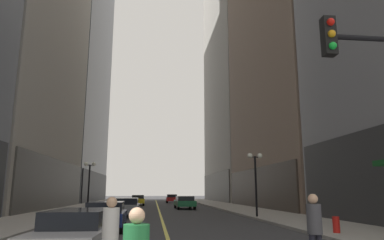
{
  "coord_description": "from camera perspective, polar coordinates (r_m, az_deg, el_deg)",
  "views": [
    {
      "loc": [
        -0.61,
        -3.11,
        1.82
      ],
      "look_at": [
        2.21,
        22.71,
        7.11
      ],
      "focal_mm": 32.75,
      "sensor_mm": 36.0,
      "label": 1
    }
  ],
  "objects": [
    {
      "name": "street_lamp_right_mid",
      "position": [
        24.83,
        10.28,
        -8.01
      ],
      "size": [
        1.06,
        0.36,
        4.43
      ],
      "color": "black",
      "rests_on": "ground"
    },
    {
      "name": "pedestrian_in_white_shirt",
      "position": [
        7.74,
        -13.14,
        -17.36
      ],
      "size": [
        0.39,
        0.39,
        1.71
      ],
      "color": "black",
      "rests_on": "ground"
    },
    {
      "name": "fire_hydrant_right",
      "position": [
        16.12,
        22.45,
        -15.74
      ],
      "size": [
        0.28,
        0.28,
        0.8
      ],
      "primitive_type": "cylinder",
      "color": "red",
      "rests_on": "ground"
    },
    {
      "name": "pedestrian_with_orange_bag",
      "position": [
        8.9,
        19.34,
        -15.99
      ],
      "size": [
        0.34,
        0.34,
        1.76
      ],
      "color": "black",
      "rests_on": "ground"
    },
    {
      "name": "car_yellow",
      "position": [
        47.56,
        -8.8,
        -12.7
      ],
      "size": [
        1.85,
        4.68,
        1.32
      ],
      "color": "yellow",
      "rests_on": "ground"
    },
    {
      "name": "car_green",
      "position": [
        37.59,
        -1.21,
        -13.18
      ],
      "size": [
        2.02,
        4.77,
        1.32
      ],
      "color": "#196038",
      "rests_on": "ground"
    },
    {
      "name": "car_silver",
      "position": [
        10.46,
        -18.19,
        -17.02
      ],
      "size": [
        1.83,
        4.74,
        1.32
      ],
      "color": "#B7B7BC",
      "rests_on": "ground"
    },
    {
      "name": "sidewalk_right",
      "position": [
        39.17,
        7.05,
        -13.98
      ],
      "size": [
        4.5,
        78.0,
        0.15
      ],
      "primitive_type": "cube",
      "color": "#9E9991",
      "rests_on": "ground"
    },
    {
      "name": "sidewalk_left",
      "position": [
        38.91,
        -18.08,
        -13.53
      ],
      "size": [
        4.5,
        78.0,
        0.15
      ],
      "primitive_type": "cube",
      "color": "#9E9991",
      "rests_on": "ground"
    },
    {
      "name": "building_right_mid",
      "position": [
        44.25,
        17.12,
        10.14
      ],
      "size": [
        12.0,
        24.0,
        35.67
      ],
      "color": "gray",
      "rests_on": "ground"
    },
    {
      "name": "building_right_far",
      "position": [
        72.45,
        8.06,
        14.26
      ],
      "size": [
        11.58,
        26.0,
        66.55
      ],
      "color": "#A8A399",
      "rests_on": "ground"
    },
    {
      "name": "car_red",
      "position": [
        56.97,
        -3.32,
        -12.6
      ],
      "size": [
        1.79,
        4.28,
        1.32
      ],
      "color": "#B21919",
      "rests_on": "ground"
    },
    {
      "name": "lane_centre_stripe",
      "position": [
        38.16,
        -5.48,
        -14.19
      ],
      "size": [
        0.16,
        70.0,
        0.01
      ],
      "primitive_type": "cube",
      "color": "#E5D64C",
      "rests_on": "ground"
    },
    {
      "name": "building_left_far",
      "position": [
        70.86,
        -20.54,
        11.67
      ],
      "size": [
        15.59,
        26.0,
        57.81
      ],
      "color": "#4C515B",
      "rests_on": "ground"
    },
    {
      "name": "street_lamp_left_far",
      "position": [
        33.51,
        -16.37,
        -8.6
      ],
      "size": [
        1.06,
        0.36,
        4.43
      ],
      "color": "black",
      "rests_on": "ground"
    },
    {
      "name": "ground_plane",
      "position": [
        38.16,
        -5.48,
        -14.19
      ],
      "size": [
        200.0,
        200.0,
        0.0
      ],
      "primitive_type": "plane",
      "color": "#38383A"
    },
    {
      "name": "car_navy",
      "position": [
        17.75,
        -13.9,
        -14.75
      ],
      "size": [
        1.94,
        4.19,
        1.32
      ],
      "color": "#141E4C",
      "rests_on": "ground"
    },
    {
      "name": "car_grey",
      "position": [
        27.11,
        -10.64,
        -13.65
      ],
      "size": [
        1.89,
        4.74,
        1.32
      ],
      "color": "slate",
      "rests_on": "ground"
    }
  ]
}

